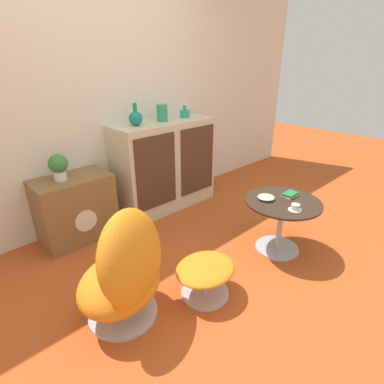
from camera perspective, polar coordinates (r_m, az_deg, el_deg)
ground_plane at (r=2.45m, az=2.54°, el=-16.71°), size 12.00×12.00×0.00m
wall_back at (r=3.13m, az=-18.43°, el=17.45°), size 6.40×0.06×2.60m
sideboard at (r=3.41m, az=-5.19°, el=5.10°), size 1.16×0.47×0.99m
tv_console at (r=3.03m, az=-21.30°, el=-2.91°), size 0.67×0.42×0.62m
egg_chair at (r=1.99m, az=-12.52°, el=-14.53°), size 0.78×0.77×0.82m
ottoman at (r=2.22m, az=2.56°, el=-15.01°), size 0.46×0.39×0.28m
coffee_table at (r=2.74m, az=16.62°, el=-4.51°), size 0.64×0.64×0.49m
vase_leftmost at (r=3.08m, az=-10.69°, el=13.70°), size 0.14×0.14×0.22m
vase_inner_left at (r=3.27m, az=-5.72°, el=14.78°), size 0.12×0.12×0.17m
vase_inner_right at (r=3.47m, az=-1.39°, el=14.76°), size 0.11×0.11×0.13m
potted_plant at (r=2.84m, az=-24.09°, el=4.61°), size 0.16×0.16×0.23m
teacup at (r=2.53m, az=19.08°, el=-2.88°), size 0.11×0.11×0.05m
book_stack at (r=2.77m, az=18.19°, el=-0.46°), size 0.15×0.10×0.03m
bowl at (r=2.66m, az=13.94°, el=-0.97°), size 0.15×0.15×0.04m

